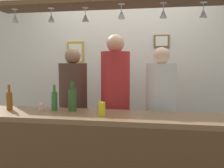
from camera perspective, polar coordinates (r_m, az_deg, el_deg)
name	(u,v)px	position (r m, az deg, el deg)	size (l,w,h in m)	color
back_wall	(124,73)	(3.79, 2.68, 2.44)	(4.40, 0.06, 2.60)	silver
bar_counter	(100,152)	(2.35, -2.69, -14.94)	(2.70, 0.55, 0.97)	brown
overhead_glass_rack	(104,4)	(2.47, -1.73, 17.54)	(2.20, 0.36, 0.04)	brown
hanging_wineglass_far_left	(15,18)	(2.75, -20.87, 13.57)	(0.07, 0.07, 0.13)	silver
hanging_wineglass_left	(51,18)	(2.60, -13.41, 14.26)	(0.07, 0.07, 0.13)	silver
hanging_wineglass_center_left	(85,17)	(2.53, -5.97, 14.66)	(0.07, 0.07, 0.13)	silver
hanging_wineglass_center	(121,14)	(2.36, 2.10, 15.38)	(0.07, 0.07, 0.13)	silver
hanging_wineglass_center_right	(163,13)	(2.36, 11.41, 15.29)	(0.07, 0.07, 0.13)	silver
hanging_wineglass_right	(203,13)	(2.43, 19.76, 14.80)	(0.07, 0.07, 0.13)	silver
person_left_brown_shirt	(73,102)	(3.14, -8.65, -3.94)	(0.34, 0.34, 1.63)	#2D334C
person_middle_red_shirt	(115,95)	(3.00, 0.76, -2.39)	(0.34, 0.34, 1.78)	#2D334C
person_right_white_patterned_shirt	(161,104)	(2.97, 10.86, -4.47)	(0.34, 0.34, 1.63)	#2D334C
bottle_champagne_green	(72,99)	(2.59, -8.85, -3.39)	(0.08, 0.08, 0.30)	#2D5623
bottle_beer_green_import	(54,100)	(2.65, -12.75, -3.59)	(0.06, 0.06, 0.26)	#336B2D
bottle_beer_amber_tall	(9,100)	(2.82, -21.97, -3.39)	(0.06, 0.06, 0.26)	brown
drink_can	(102,109)	(2.36, -2.31, -5.51)	(0.07, 0.07, 0.12)	yellow
cupcake	(41,107)	(2.70, -15.53, -4.94)	(0.06, 0.06, 0.08)	beige
picture_frame_caricature	(75,53)	(3.92, -8.18, 6.92)	(0.26, 0.02, 0.34)	#B29338
picture_frame_upper_small	(162,41)	(3.73, 11.02, 9.39)	(0.22, 0.02, 0.18)	brown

